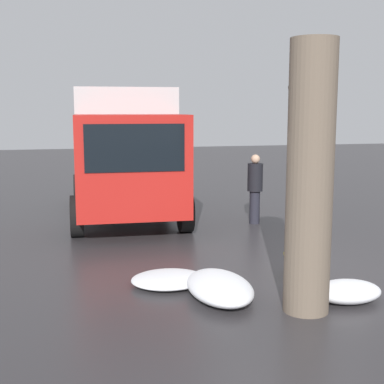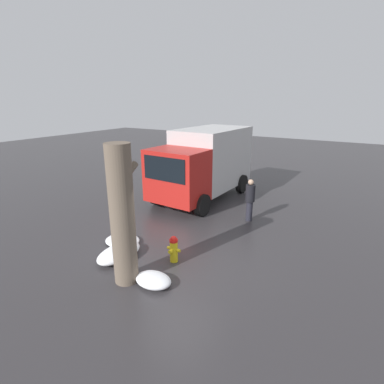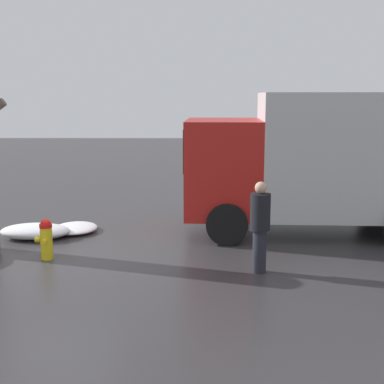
% 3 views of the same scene
% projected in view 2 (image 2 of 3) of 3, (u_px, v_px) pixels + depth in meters
% --- Properties ---
extents(ground_plane, '(60.00, 60.00, 0.00)m').
position_uv_depth(ground_plane, '(174.00, 261.00, 8.83)').
color(ground_plane, '#333033').
extents(fire_hydrant, '(0.34, 0.43, 0.81)m').
position_uv_depth(fire_hydrant, '(174.00, 249.00, 8.70)').
color(fire_hydrant, yellow).
rests_on(fire_hydrant, ground_plane).
extents(tree_trunk, '(0.94, 0.62, 3.62)m').
position_uv_depth(tree_trunk, '(122.00, 216.00, 7.37)').
color(tree_trunk, '#6B5B4C').
rests_on(tree_trunk, ground_plane).
extents(delivery_truck, '(5.84, 2.85, 3.22)m').
position_uv_depth(delivery_truck, '(204.00, 162.00, 14.02)').
color(delivery_truck, red).
rests_on(delivery_truck, ground_plane).
extents(pedestrian, '(0.36, 0.36, 1.66)m').
position_uv_depth(pedestrian, '(250.00, 198.00, 11.50)').
color(pedestrian, '#23232D').
rests_on(pedestrian, ground_plane).
extents(snow_pile_by_hydrant, '(1.02, 1.18, 0.17)m').
position_uv_depth(snow_pile_by_hydrant, '(122.00, 240.00, 9.92)').
color(snow_pile_by_hydrant, white).
rests_on(snow_pile_by_hydrant, ground_plane).
extents(snow_pile_curbside, '(1.55, 0.91, 0.33)m').
position_uv_depth(snow_pile_curbside, '(119.00, 253.00, 8.98)').
color(snow_pile_curbside, white).
rests_on(snow_pile_curbside, ground_plane).
extents(snow_pile_by_tree, '(0.72, 1.00, 0.29)m').
position_uv_depth(snow_pile_by_tree, '(153.00, 280.00, 7.67)').
color(snow_pile_by_tree, white).
rests_on(snow_pile_by_tree, ground_plane).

